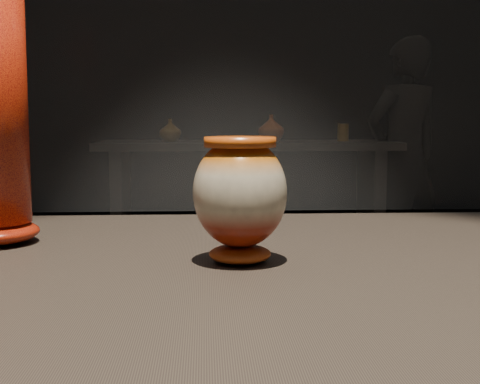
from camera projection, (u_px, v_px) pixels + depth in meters
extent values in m
cube|color=black|center=(218.00, 53.00, 5.72)|extent=(8.00, 3.20, 0.04)
cube|color=black|center=(301.00, 280.00, 0.84)|extent=(2.00, 0.80, 0.05)
ellipsoid|color=maroon|center=(240.00, 254.00, 0.83)|extent=(0.08, 0.08, 0.02)
ellipsoid|color=beige|center=(240.00, 193.00, 0.83)|extent=(0.12, 0.12, 0.14)
cylinder|color=#CB6813|center=(240.00, 142.00, 0.82)|extent=(0.09, 0.09, 0.01)
cube|color=black|center=(247.00, 145.00, 4.49)|extent=(2.00, 0.60, 0.05)
cube|color=black|center=(121.00, 212.00, 4.50)|extent=(0.08, 0.50, 0.85)
cube|color=black|center=(370.00, 210.00, 4.59)|extent=(0.08, 0.50, 0.85)
imported|color=#875A13|center=(170.00, 130.00, 4.43)|extent=(0.19, 0.19, 0.15)
imported|color=maroon|center=(271.00, 128.00, 4.42)|extent=(0.20, 0.20, 0.18)
cylinder|color=#875A13|center=(343.00, 132.00, 4.49)|extent=(0.08, 0.08, 0.12)
imported|color=black|center=(403.00, 156.00, 4.53)|extent=(0.68, 0.57, 1.60)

